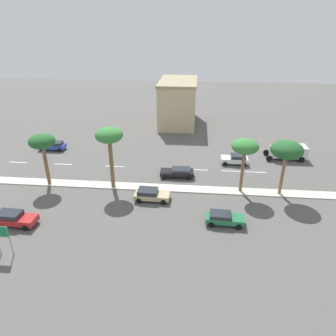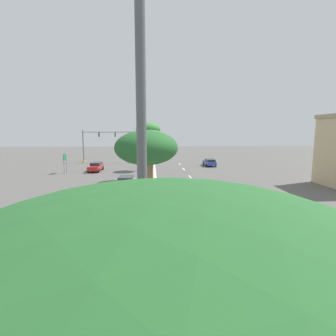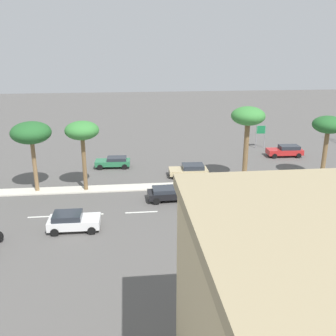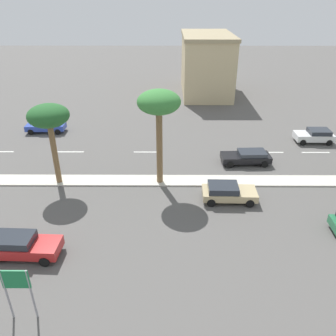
# 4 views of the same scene
# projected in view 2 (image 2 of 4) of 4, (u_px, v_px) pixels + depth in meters

# --- Properties ---
(ground_plane) EXTENTS (160.00, 160.00, 0.00)m
(ground_plane) POSITION_uv_depth(u_px,v_px,m) (150.00, 190.00, 30.93)
(ground_plane) COLOR #565451
(median_curb) EXTENTS (1.80, 69.04, 0.12)m
(median_curb) POSITION_uv_depth(u_px,v_px,m) (150.00, 209.00, 23.35)
(median_curb) COLOR beige
(median_curb) RESTS_ON ground
(lane_stripe_near) EXTENTS (0.20, 2.80, 0.01)m
(lane_stripe_near) POSITION_uv_depth(u_px,v_px,m) (180.00, 164.00, 53.86)
(lane_stripe_near) COLOR silver
(lane_stripe_near) RESTS_ON ground
(lane_stripe_mid) EXTENTS (0.20, 2.80, 0.01)m
(lane_stripe_mid) POSITION_uv_depth(u_px,v_px,m) (184.00, 169.00, 46.80)
(lane_stripe_mid) COLOR silver
(lane_stripe_mid) RESTS_ON ground
(lane_stripe_far) EXTENTS (0.20, 2.80, 0.01)m
(lane_stripe_far) POSITION_uv_depth(u_px,v_px,m) (190.00, 177.00, 39.03)
(lane_stripe_far) COLOR silver
(lane_stripe_far) RESTS_ON ground
(lane_stripe_rear) EXTENTS (0.20, 2.80, 0.01)m
(lane_stripe_rear) POSITION_uv_depth(u_px,v_px,m) (208.00, 199.00, 26.80)
(lane_stripe_rear) COLOR silver
(lane_stripe_rear) RESTS_ON ground
(lane_stripe_center) EXTENTS (0.20, 2.80, 0.01)m
(lane_stripe_center) POSITION_uv_depth(u_px,v_px,m) (220.00, 213.00, 22.20)
(lane_stripe_center) COLOR silver
(lane_stripe_center) RESTS_ON ground
(lane_stripe_trailing) EXTENTS (0.20, 2.80, 0.01)m
(lane_stripe_trailing) POSITION_uv_depth(u_px,v_px,m) (233.00, 229.00, 18.75)
(lane_stripe_trailing) COLOR silver
(lane_stripe_trailing) RESTS_ON ground
(traffic_signal_gantry) EXTENTS (17.10, 0.53, 6.91)m
(traffic_signal_gantry) POSITION_uv_depth(u_px,v_px,m) (106.00, 141.00, 56.03)
(traffic_signal_gantry) COLOR slate
(traffic_signal_gantry) RESTS_ON ground
(directional_road_sign) EXTENTS (0.10, 1.34, 3.13)m
(directional_road_sign) POSITION_uv_depth(u_px,v_px,m) (65.00, 159.00, 42.42)
(directional_road_sign) COLOR gray
(directional_road_sign) RESTS_ON ground
(palm_tree_outboard) EXTENTS (3.24, 3.24, 6.76)m
(palm_tree_outboard) POSITION_uv_depth(u_px,v_px,m) (148.00, 137.00, 44.86)
(palm_tree_outboard) COLOR brown
(palm_tree_outboard) RESTS_ON median_curb
(palm_tree_inboard) EXTENTS (3.37, 3.37, 7.88)m
(palm_tree_inboard) POSITION_uv_depth(u_px,v_px,m) (148.00, 131.00, 36.26)
(palm_tree_inboard) COLOR brown
(palm_tree_inboard) RESTS_ON median_curb
(palm_tree_rear) EXTENTS (3.22, 3.22, 6.85)m
(palm_tree_rear) POSITION_uv_depth(u_px,v_px,m) (151.00, 143.00, 20.41)
(palm_tree_rear) COLOR brown
(palm_tree_rear) RESTS_ON median_curb
(palm_tree_leading) EXTENTS (3.77, 3.77, 6.84)m
(palm_tree_leading) POSITION_uv_depth(u_px,v_px,m) (146.00, 149.00, 15.72)
(palm_tree_leading) COLOR olive
(palm_tree_leading) RESTS_ON median_curb
(street_lamp_front) EXTENTS (2.90, 0.24, 11.44)m
(street_lamp_front) POSITION_uv_depth(u_px,v_px,m) (142.00, 144.00, 5.27)
(street_lamp_front) COLOR #515459
(street_lamp_front) RESTS_ON median_curb
(sedan_white_right) EXTENTS (2.08, 3.97, 1.44)m
(sedan_white_right) POSITION_uv_depth(u_px,v_px,m) (255.00, 207.00, 21.48)
(sedan_white_right) COLOR silver
(sedan_white_right) RESTS_ON ground
(sedan_red_inboard) EXTENTS (2.04, 4.54, 1.46)m
(sedan_red_inboard) POSITION_uv_depth(u_px,v_px,m) (96.00, 167.00, 44.72)
(sedan_red_inboard) COLOR red
(sedan_red_inboard) RESTS_ON ground
(sedan_blue_center) EXTENTS (1.96, 4.39, 1.40)m
(sedan_blue_center) POSITION_uv_depth(u_px,v_px,m) (210.00, 162.00, 50.98)
(sedan_blue_center) COLOR #2D47AD
(sedan_blue_center) RESTS_ON ground
(sedan_tan_rear) EXTENTS (2.14, 4.21, 1.36)m
(sedan_tan_rear) POSITION_uv_depth(u_px,v_px,m) (126.00, 182.00, 31.72)
(sedan_tan_rear) COLOR tan
(sedan_tan_rear) RESTS_ON ground
(sedan_green_leading) EXTENTS (2.01, 4.10, 1.27)m
(sedan_green_leading) POSITION_uv_depth(u_px,v_px,m) (70.00, 202.00, 23.25)
(sedan_green_leading) COLOR #287047
(sedan_green_leading) RESTS_ON ground
(sedan_black_front) EXTENTS (2.10, 4.62, 1.24)m
(sedan_black_front) POSITION_uv_depth(u_px,v_px,m) (181.00, 187.00, 29.36)
(sedan_black_front) COLOR black
(sedan_black_front) RESTS_ON ground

